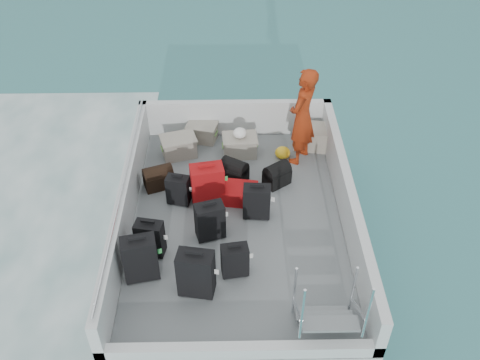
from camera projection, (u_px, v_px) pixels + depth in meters
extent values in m
plane|color=#1C6261|center=(237.00, 246.00, 8.97)|extent=(160.00, 160.00, 0.00)
cube|color=silver|center=(237.00, 233.00, 8.78)|extent=(3.60, 5.00, 0.60)
cube|color=slate|center=(237.00, 220.00, 8.58)|extent=(3.30, 4.70, 0.02)
cube|color=silver|center=(126.00, 205.00, 8.32)|extent=(0.14, 5.00, 0.70)
cube|color=silver|center=(347.00, 202.00, 8.37)|extent=(0.14, 5.00, 0.70)
cube|color=silver|center=(235.00, 117.00, 10.20)|extent=(3.60, 0.14, 0.70)
cube|color=silver|center=(240.00, 350.00, 6.65)|extent=(3.60, 0.14, 0.20)
cylinder|color=silver|center=(122.00, 185.00, 8.06)|extent=(0.04, 4.80, 0.04)
cube|color=black|center=(140.00, 259.00, 7.44)|extent=(0.53, 0.36, 0.74)
cube|color=black|center=(150.00, 239.00, 7.83)|extent=(0.44, 0.30, 0.61)
cube|color=black|center=(178.00, 190.00, 8.71)|extent=(0.41, 0.30, 0.53)
cube|color=black|center=(196.00, 274.00, 7.23)|extent=(0.53, 0.36, 0.75)
cube|color=black|center=(210.00, 222.00, 8.08)|extent=(0.49, 0.37, 0.64)
cube|color=#A60F0C|center=(207.00, 185.00, 8.66)|extent=(0.58, 0.41, 0.73)
cube|color=black|center=(235.00, 261.00, 7.55)|extent=(0.41, 0.28, 0.53)
cube|color=black|center=(257.00, 202.00, 8.44)|extent=(0.44, 0.28, 0.60)
cube|color=#A60F0C|center=(237.00, 193.00, 8.86)|extent=(0.73, 0.54, 0.26)
cube|color=gray|center=(179.00, 147.00, 9.76)|extent=(0.68, 0.56, 0.36)
cube|color=gray|center=(202.00, 133.00, 10.14)|extent=(0.60, 0.48, 0.32)
cube|color=gray|center=(240.00, 146.00, 9.78)|extent=(0.62, 0.44, 0.36)
cube|color=gray|center=(312.00, 138.00, 9.96)|extent=(0.71, 0.55, 0.39)
ellipsoid|color=yellow|center=(283.00, 153.00, 9.75)|extent=(0.28, 0.26, 0.22)
ellipsoid|color=white|center=(240.00, 134.00, 9.61)|extent=(0.24, 0.24, 0.18)
imported|color=red|center=(302.00, 117.00, 9.21)|extent=(0.72, 0.80, 1.82)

